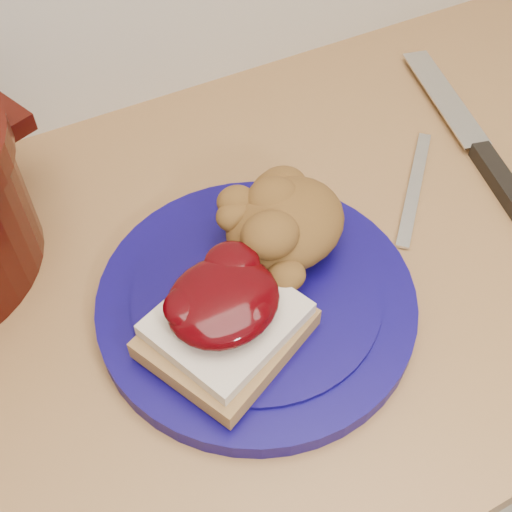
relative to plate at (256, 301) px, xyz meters
name	(u,v)px	position (x,y,z in m)	size (l,w,h in m)	color
base_cabinet	(266,442)	(0.04, 0.05, -0.48)	(4.00, 0.60, 0.86)	beige
plate	(256,301)	(0.00, 0.00, 0.00)	(0.30, 0.30, 0.02)	#0C0551
sandwich	(225,318)	(-0.05, -0.03, 0.04)	(0.16, 0.16, 0.06)	olive
stuffing_mound	(285,223)	(0.05, 0.04, 0.05)	(0.12, 0.11, 0.06)	brown
chef_knife	(485,157)	(0.33, 0.06, 0.00)	(0.10, 0.31, 0.02)	black
butter_knife	(414,187)	(0.23, 0.06, -0.01)	(0.18, 0.01, 0.00)	silver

